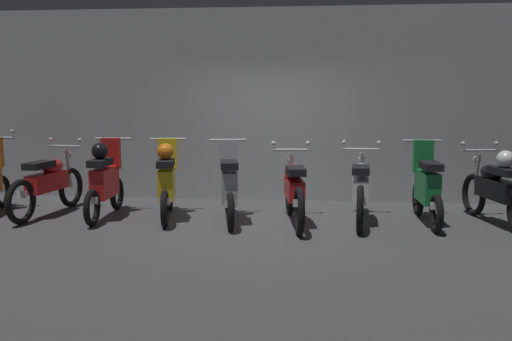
% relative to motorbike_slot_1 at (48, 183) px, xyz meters
% --- Properties ---
extents(ground_plane, '(80.00, 80.00, 0.00)m').
position_rel_motorbike_slot_1_xyz_m(ground_plane, '(3.31, -0.47, -0.49)').
color(ground_plane, '#424244').
extents(back_wall, '(16.52, 0.30, 3.31)m').
position_rel_motorbike_slot_1_xyz_m(back_wall, '(3.31, 1.69, 1.16)').
color(back_wall, '#9EA0A3').
rests_on(back_wall, ground).
extents(motorbike_slot_1, '(0.59, 1.95, 1.15)m').
position_rel_motorbike_slot_1_xyz_m(motorbike_slot_1, '(0.00, 0.00, 0.00)').
color(motorbike_slot_1, black).
rests_on(motorbike_slot_1, ground).
extents(motorbike_slot_2, '(0.56, 1.68, 1.18)m').
position_rel_motorbike_slot_1_xyz_m(motorbike_slot_2, '(0.94, -0.10, 0.07)').
color(motorbike_slot_2, black).
rests_on(motorbike_slot_2, ground).
extents(motorbike_slot_3, '(0.58, 1.67, 1.18)m').
position_rel_motorbike_slot_1_xyz_m(motorbike_slot_3, '(1.89, -0.08, 0.07)').
color(motorbike_slot_3, black).
rests_on(motorbike_slot_3, ground).
extents(motorbike_slot_4, '(0.56, 1.67, 1.18)m').
position_rel_motorbike_slot_1_xyz_m(motorbike_slot_4, '(2.83, -0.16, 0.03)').
color(motorbike_slot_4, black).
rests_on(motorbike_slot_4, ground).
extents(motorbike_slot_5, '(0.59, 1.94, 1.15)m').
position_rel_motorbike_slot_1_xyz_m(motorbike_slot_5, '(3.78, -0.25, 0.00)').
color(motorbike_slot_5, black).
rests_on(motorbike_slot_5, ground).
extents(motorbike_slot_6, '(0.59, 1.95, 1.15)m').
position_rel_motorbike_slot_1_xyz_m(motorbike_slot_6, '(4.73, -0.04, 0.00)').
color(motorbike_slot_6, black).
rests_on(motorbike_slot_6, ground).
extents(motorbike_slot_7, '(0.56, 1.68, 1.18)m').
position_rel_motorbike_slot_1_xyz_m(motorbike_slot_7, '(5.68, -0.00, 0.03)').
color(motorbike_slot_7, black).
rests_on(motorbike_slot_7, ground).
extents(motorbike_slot_8, '(0.63, 1.93, 1.15)m').
position_rel_motorbike_slot_1_xyz_m(motorbike_slot_8, '(6.62, -0.06, 0.04)').
color(motorbike_slot_8, black).
rests_on(motorbike_slot_8, ground).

